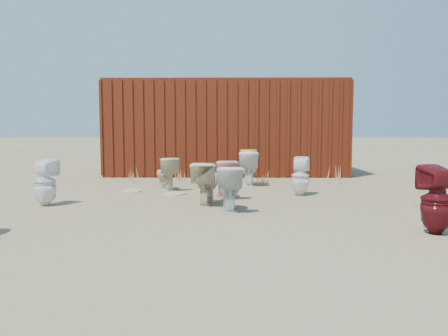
{
  "coord_description": "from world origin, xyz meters",
  "views": [
    {
      "loc": [
        0.09,
        -6.5,
        1.2
      ],
      "look_at": [
        0.0,
        0.6,
        0.55
      ],
      "focal_mm": 35.0,
      "sensor_mm": 36.0,
      "label": 1
    }
  ],
  "objects_px": {
    "toilet_front_pink": "(224,179)",
    "toilet_back_a": "(45,182)",
    "loose_tank": "(213,181)",
    "toilet_front_maroon": "(437,200)",
    "toilet_back_yellowlid": "(248,168)",
    "toilet_back_beige_right": "(206,183)",
    "toilet_back_e": "(300,176)",
    "shipping_container": "(226,128)",
    "toilet_front_c": "(229,188)",
    "toilet_back_beige_left": "(166,174)"
  },
  "relations": [
    {
      "from": "toilet_front_pink",
      "to": "toilet_back_beige_right",
      "type": "bearing_deg",
      "value": 54.91
    },
    {
      "from": "toilet_front_pink",
      "to": "toilet_back_a",
      "type": "bearing_deg",
      "value": 3.89
    },
    {
      "from": "toilet_front_c",
      "to": "toilet_back_e",
      "type": "relative_size",
      "value": 0.95
    },
    {
      "from": "toilet_front_pink",
      "to": "toilet_back_a",
      "type": "relative_size",
      "value": 0.9
    },
    {
      "from": "toilet_front_pink",
      "to": "toilet_back_e",
      "type": "height_order",
      "value": "toilet_back_e"
    },
    {
      "from": "shipping_container",
      "to": "toilet_front_c",
      "type": "distance_m",
      "value": 5.48
    },
    {
      "from": "toilet_back_yellowlid",
      "to": "toilet_front_c",
      "type": "bearing_deg",
      "value": 83.33
    },
    {
      "from": "toilet_front_c",
      "to": "toilet_back_a",
      "type": "height_order",
      "value": "toilet_back_a"
    },
    {
      "from": "toilet_front_maroon",
      "to": "toilet_back_yellowlid",
      "type": "relative_size",
      "value": 1.09
    },
    {
      "from": "toilet_front_maroon",
      "to": "toilet_back_beige_left",
      "type": "relative_size",
      "value": 1.23
    },
    {
      "from": "toilet_back_a",
      "to": "toilet_back_beige_right",
      "type": "relative_size",
      "value": 1.09
    },
    {
      "from": "toilet_back_e",
      "to": "loose_tank",
      "type": "height_order",
      "value": "toilet_back_e"
    },
    {
      "from": "toilet_back_beige_right",
      "to": "toilet_back_yellowlid",
      "type": "xyz_separation_m",
      "value": [
        0.77,
        2.36,
        0.02
      ]
    },
    {
      "from": "loose_tank",
      "to": "toilet_front_c",
      "type": "bearing_deg",
      "value": -106.01
    },
    {
      "from": "toilet_front_maroon",
      "to": "toilet_back_beige_right",
      "type": "relative_size",
      "value": 1.16
    },
    {
      "from": "toilet_front_pink",
      "to": "toilet_back_a",
      "type": "xyz_separation_m",
      "value": [
        -2.77,
        -0.78,
        0.04
      ]
    },
    {
      "from": "toilet_front_c",
      "to": "toilet_back_a",
      "type": "relative_size",
      "value": 0.9
    },
    {
      "from": "toilet_back_beige_left",
      "to": "loose_tank",
      "type": "height_order",
      "value": "toilet_back_beige_left"
    },
    {
      "from": "toilet_back_beige_right",
      "to": "toilet_front_c",
      "type": "bearing_deg",
      "value": 132.98
    },
    {
      "from": "toilet_front_maroon",
      "to": "shipping_container",
      "type": "bearing_deg",
      "value": -81.28
    },
    {
      "from": "loose_tank",
      "to": "toilet_back_beige_right",
      "type": "bearing_deg",
      "value": -116.49
    },
    {
      "from": "shipping_container",
      "to": "toilet_back_beige_left",
      "type": "bearing_deg",
      "value": -109.11
    },
    {
      "from": "toilet_back_e",
      "to": "toilet_back_yellowlid",
      "type": "bearing_deg",
      "value": -42.04
    },
    {
      "from": "toilet_back_beige_left",
      "to": "toilet_back_a",
      "type": "bearing_deg",
      "value": 20.58
    },
    {
      "from": "toilet_back_a",
      "to": "loose_tank",
      "type": "height_order",
      "value": "toilet_back_a"
    },
    {
      "from": "toilet_back_beige_right",
      "to": "toilet_back_yellowlid",
      "type": "distance_m",
      "value": 2.48
    },
    {
      "from": "toilet_back_yellowlid",
      "to": "loose_tank",
      "type": "relative_size",
      "value": 1.44
    },
    {
      "from": "toilet_back_beige_right",
      "to": "toilet_back_e",
      "type": "distance_m",
      "value": 1.9
    },
    {
      "from": "toilet_back_yellowlid",
      "to": "toilet_back_e",
      "type": "height_order",
      "value": "toilet_back_yellowlid"
    },
    {
      "from": "shipping_container",
      "to": "toilet_back_beige_right",
      "type": "height_order",
      "value": "shipping_container"
    },
    {
      "from": "toilet_front_c",
      "to": "toilet_back_beige_right",
      "type": "distance_m",
      "value": 0.61
    },
    {
      "from": "toilet_front_c",
      "to": "loose_tank",
      "type": "height_order",
      "value": "toilet_front_c"
    },
    {
      "from": "toilet_back_a",
      "to": "toilet_back_e",
      "type": "height_order",
      "value": "toilet_back_a"
    },
    {
      "from": "toilet_front_pink",
      "to": "toilet_back_beige_left",
      "type": "relative_size",
      "value": 1.03
    },
    {
      "from": "toilet_back_beige_left",
      "to": "loose_tank",
      "type": "distance_m",
      "value": 0.92
    },
    {
      "from": "toilet_back_a",
      "to": "loose_tank",
      "type": "distance_m",
      "value": 3.06
    },
    {
      "from": "toilet_back_yellowlid",
      "to": "toilet_front_maroon",
      "type": "bearing_deg",
      "value": 116.14
    },
    {
      "from": "toilet_front_pink",
      "to": "toilet_back_beige_left",
      "type": "bearing_deg",
      "value": -51.87
    },
    {
      "from": "toilet_front_maroon",
      "to": "toilet_back_a",
      "type": "xyz_separation_m",
      "value": [
        -5.2,
        1.76,
        -0.02
      ]
    },
    {
      "from": "toilet_front_pink",
      "to": "toilet_back_beige_right",
      "type": "xyz_separation_m",
      "value": [
        -0.28,
        -0.66,
        0.01
      ]
    },
    {
      "from": "toilet_back_a",
      "to": "toilet_back_e",
      "type": "distance_m",
      "value": 4.26
    },
    {
      "from": "toilet_back_a",
      "to": "toilet_back_beige_left",
      "type": "xyz_separation_m",
      "value": [
        1.62,
        1.74,
        -0.05
      ]
    },
    {
      "from": "toilet_back_a",
      "to": "toilet_back_beige_left",
      "type": "height_order",
      "value": "toilet_back_a"
    },
    {
      "from": "toilet_back_a",
      "to": "shipping_container",
      "type": "bearing_deg",
      "value": -100.54
    },
    {
      "from": "toilet_front_pink",
      "to": "toilet_back_yellowlid",
      "type": "bearing_deg",
      "value": -118.01
    },
    {
      "from": "shipping_container",
      "to": "loose_tank",
      "type": "height_order",
      "value": "shipping_container"
    },
    {
      "from": "toilet_back_beige_left",
      "to": "loose_tank",
      "type": "bearing_deg",
      "value": 150.95
    },
    {
      "from": "toilet_front_c",
      "to": "toilet_back_beige_left",
      "type": "xyz_separation_m",
      "value": [
        -1.23,
        2.11,
        -0.01
      ]
    },
    {
      "from": "toilet_front_c",
      "to": "toilet_front_maroon",
      "type": "distance_m",
      "value": 2.73
    },
    {
      "from": "toilet_back_e",
      "to": "toilet_back_beige_left",
      "type": "bearing_deg",
      "value": 1.36
    }
  ]
}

